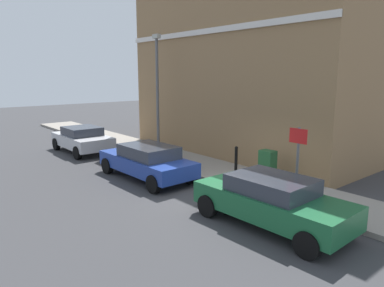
{
  "coord_description": "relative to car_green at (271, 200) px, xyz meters",
  "views": [
    {
      "loc": [
        -7.91,
        -7.97,
        3.97
      ],
      "look_at": [
        1.23,
        2.98,
        1.2
      ],
      "focal_mm": 33.34,
      "sensor_mm": 36.0,
      "label": 1
    }
  ],
  "objects": [
    {
      "name": "lamppost",
      "position": [
        2.73,
        9.2,
        2.58
      ],
      "size": [
        0.2,
        0.44,
        5.72
      ],
      "color": "#59595B",
      "rests_on": "sidewalk"
    },
    {
      "name": "corner_building",
      "position": [
        7.1,
        6.6,
        3.89
      ],
      "size": [
        6.71,
        12.24,
        9.23
      ],
      "color": "olive",
      "rests_on": "ground"
    },
    {
      "name": "utility_cabinet",
      "position": [
        2.74,
        2.31,
        -0.04
      ],
      "size": [
        0.46,
        0.61,
        1.15
      ],
      "color": "#1E4C28",
      "rests_on": "sidewalk"
    },
    {
      "name": "street_sign",
      "position": [
        1.68,
        0.39,
        0.94
      ],
      "size": [
        0.08,
        0.6,
        2.3
      ],
      "color": "#59595B",
      "rests_on": "sidewalk"
    },
    {
      "name": "sidewalk",
      "position": [
        2.56,
        8.47,
        -0.65
      ],
      "size": [
        2.47,
        30.0,
        0.15
      ],
      "primitive_type": "cube",
      "color": "gray",
      "rests_on": "ground"
    },
    {
      "name": "bollard_near_cabinet",
      "position": [
        2.84,
        3.94,
        -0.02
      ],
      "size": [
        0.14,
        0.14,
        1.04
      ],
      "color": "black",
      "rests_on": "sidewalk"
    },
    {
      "name": "car_silver",
      "position": [
        -0.07,
        12.03,
        -0.02
      ],
      "size": [
        1.94,
        3.96,
        1.33
      ],
      "rotation": [
        0.0,
        0.0,
        1.57
      ],
      "color": "#B7B7BC",
      "rests_on": "ground"
    },
    {
      "name": "car_green",
      "position": [
        0.0,
        0.0,
        0.0
      ],
      "size": [
        1.95,
        4.28,
        1.36
      ],
      "rotation": [
        0.0,
        0.0,
        1.6
      ],
      "color": "#195933",
      "rests_on": "ground"
    },
    {
      "name": "ground",
      "position": [
        0.6,
        2.47,
        -0.72
      ],
      "size": [
        80.0,
        80.0,
        0.0
      ],
      "primitive_type": "plane",
      "color": "#38383A"
    },
    {
      "name": "car_blue",
      "position": [
        -0.11,
        5.83,
        -0.01
      ],
      "size": [
        1.93,
        4.4,
        1.33
      ],
      "rotation": [
        0.0,
        0.0,
        1.59
      ],
      "color": "navy",
      "rests_on": "ground"
    }
  ]
}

